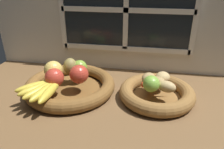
% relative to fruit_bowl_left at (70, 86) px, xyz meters
% --- Properties ---
extents(ground_plane, '(1.40, 0.90, 0.03)m').
position_rel_fruit_bowl_left_xyz_m(ground_plane, '(0.21, -0.01, -0.04)').
color(ground_plane, brown).
extents(back_wall, '(1.40, 0.05, 0.55)m').
position_rel_fruit_bowl_left_xyz_m(back_wall, '(0.21, 0.29, 0.25)').
color(back_wall, silver).
rests_on(back_wall, ground_plane).
extents(fruit_bowl_left, '(0.39, 0.39, 0.06)m').
position_rel_fruit_bowl_left_xyz_m(fruit_bowl_left, '(0.00, 0.00, 0.00)').
color(fruit_bowl_left, brown).
rests_on(fruit_bowl_left, ground_plane).
extents(fruit_bowl_right, '(0.31, 0.31, 0.06)m').
position_rel_fruit_bowl_left_xyz_m(fruit_bowl_right, '(0.37, -0.00, 0.00)').
color(fruit_bowl_right, brown).
rests_on(fruit_bowl_right, ground_plane).
extents(apple_golden_left, '(0.08, 0.08, 0.08)m').
position_rel_fruit_bowl_left_xyz_m(apple_golden_left, '(-0.07, 0.00, 0.07)').
color(apple_golden_left, '#DBB756').
rests_on(apple_golden_left, fruit_bowl_left).
extents(apple_red_right, '(0.08, 0.08, 0.08)m').
position_rel_fruit_bowl_left_xyz_m(apple_red_right, '(0.05, -0.02, 0.07)').
color(apple_red_right, '#B73828').
rests_on(apple_red_right, fruit_bowl_left).
extents(apple_red_front, '(0.08, 0.08, 0.08)m').
position_rel_fruit_bowl_left_xyz_m(apple_red_front, '(-0.04, -0.06, 0.07)').
color(apple_red_front, '#B73828').
rests_on(apple_red_front, fruit_bowl_left).
extents(apple_green_back, '(0.07, 0.07, 0.07)m').
position_rel_fruit_bowl_left_xyz_m(apple_green_back, '(0.03, 0.06, 0.06)').
color(apple_green_back, '#7AA338').
rests_on(apple_green_back, fruit_bowl_left).
extents(pear_brown, '(0.07, 0.07, 0.08)m').
position_rel_fruit_bowl_left_xyz_m(pear_brown, '(-0.01, 0.05, 0.07)').
color(pear_brown, olive).
rests_on(pear_brown, fruit_bowl_left).
extents(banana_bunch_front, '(0.16, 0.19, 0.03)m').
position_rel_fruit_bowl_left_xyz_m(banana_bunch_front, '(-0.06, -0.12, 0.05)').
color(banana_bunch_front, gold).
rests_on(banana_bunch_front, fruit_bowl_left).
extents(potato_large, '(0.08, 0.07, 0.04)m').
position_rel_fruit_bowl_left_xyz_m(potato_large, '(0.37, 0.00, 0.05)').
color(potato_large, '#A38451').
rests_on(potato_large, fruit_bowl_right).
extents(potato_back, '(0.09, 0.09, 0.05)m').
position_rel_fruit_bowl_left_xyz_m(potato_back, '(0.39, 0.04, 0.05)').
color(potato_back, tan).
rests_on(potato_back, fruit_bowl_right).
extents(potato_oblong, '(0.07, 0.08, 0.04)m').
position_rel_fruit_bowl_left_xyz_m(potato_oblong, '(0.33, 0.03, 0.05)').
color(potato_oblong, '#A38451').
rests_on(potato_oblong, fruit_bowl_right).
extents(potato_small, '(0.08, 0.07, 0.04)m').
position_rel_fruit_bowl_left_xyz_m(potato_small, '(0.40, -0.03, 0.05)').
color(potato_small, tan).
rests_on(potato_small, fruit_bowl_right).
extents(lime_near, '(0.06, 0.06, 0.06)m').
position_rel_fruit_bowl_left_xyz_m(lime_near, '(0.34, -0.04, 0.06)').
color(lime_near, '#7AAD3D').
rests_on(lime_near, fruit_bowl_right).
extents(chili_pepper, '(0.14, 0.05, 0.02)m').
position_rel_fruit_bowl_left_xyz_m(chili_pepper, '(0.38, -0.00, 0.04)').
color(chili_pepper, red).
rests_on(chili_pepper, fruit_bowl_right).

